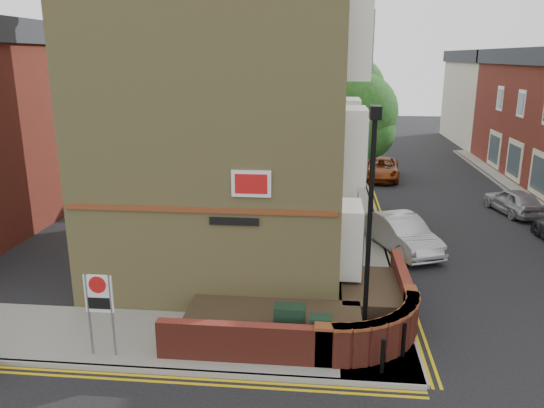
{
  "coord_description": "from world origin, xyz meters",
  "views": [
    {
      "loc": [
        0.49,
        -11.04,
        7.49
      ],
      "look_at": [
        -1.03,
        4.0,
        3.27
      ],
      "focal_mm": 35.0,
      "sensor_mm": 36.0,
      "label": 1
    }
  ],
  "objects_px": {
    "zone_sign": "(99,300)",
    "silver_car_near": "(401,233)",
    "lamppost": "(369,235)",
    "utility_cabinet_large": "(290,327)"
  },
  "relations": [
    {
      "from": "utility_cabinet_large",
      "to": "silver_car_near",
      "type": "xyz_separation_m",
      "value": [
        3.9,
        8.03,
        -0.01
      ]
    },
    {
      "from": "zone_sign",
      "to": "silver_car_near",
      "type": "relative_size",
      "value": 0.51
    },
    {
      "from": "utility_cabinet_large",
      "to": "silver_car_near",
      "type": "height_order",
      "value": "silver_car_near"
    },
    {
      "from": "lamppost",
      "to": "utility_cabinet_large",
      "type": "distance_m",
      "value": 3.24
    },
    {
      "from": "utility_cabinet_large",
      "to": "zone_sign",
      "type": "bearing_deg",
      "value": -170.31
    },
    {
      "from": "utility_cabinet_large",
      "to": "silver_car_near",
      "type": "relative_size",
      "value": 0.28
    },
    {
      "from": "utility_cabinet_large",
      "to": "zone_sign",
      "type": "xyz_separation_m",
      "value": [
        -4.7,
        -0.8,
        0.92
      ]
    },
    {
      "from": "lamppost",
      "to": "silver_car_near",
      "type": "relative_size",
      "value": 1.47
    },
    {
      "from": "silver_car_near",
      "to": "zone_sign",
      "type": "bearing_deg",
      "value": -156.74
    },
    {
      "from": "silver_car_near",
      "to": "utility_cabinet_large",
      "type": "bearing_deg",
      "value": -138.41
    }
  ]
}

